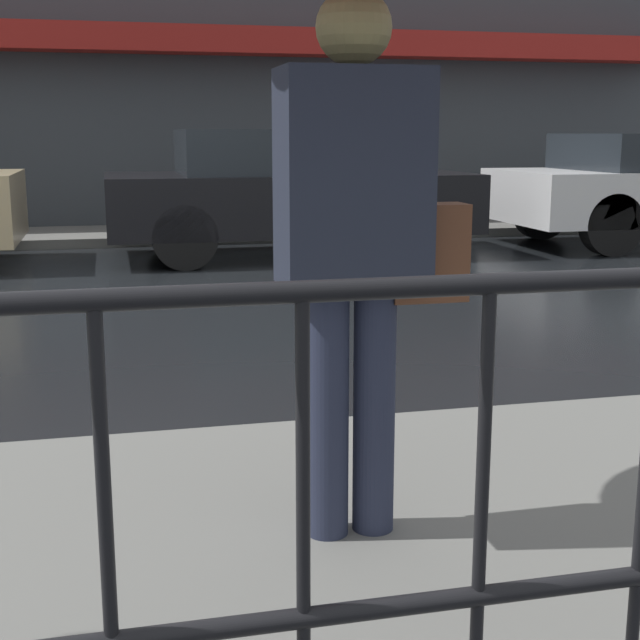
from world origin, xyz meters
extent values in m
plane|color=black|center=(0.00, 0.00, 0.00)|extent=(80.00, 80.00, 0.00)
cube|color=slate|center=(0.00, -5.02, 0.06)|extent=(28.00, 2.64, 0.12)
cube|color=slate|center=(0.00, 4.52, 0.06)|extent=(28.00, 1.65, 0.12)
cube|color=gold|center=(0.00, 0.00, 0.00)|extent=(25.20, 0.12, 0.01)
cube|color=#383D42|center=(0.00, 5.49, 2.34)|extent=(28.00, 0.30, 4.68)
cube|color=maroon|center=(0.00, 5.07, 2.60)|extent=(16.80, 0.55, 0.35)
cylinder|color=black|center=(0.16, -6.08, 0.63)|extent=(0.02, 0.02, 1.02)
cylinder|color=black|center=(0.47, -6.08, 0.63)|extent=(0.02, 0.02, 1.02)
cylinder|color=black|center=(0.79, -6.08, 0.63)|extent=(0.02, 0.02, 1.02)
cylinder|color=black|center=(1.11, -6.08, 0.63)|extent=(0.02, 0.02, 1.02)
cylinder|color=#23283D|center=(0.82, -4.84, 0.52)|extent=(0.13, 0.13, 0.81)
cylinder|color=#23283D|center=(0.97, -4.84, 0.52)|extent=(0.13, 0.13, 0.81)
cube|color=#232838|center=(0.90, -4.84, 1.25)|extent=(0.44, 0.26, 0.64)
sphere|color=#988A55|center=(0.90, -4.84, 1.68)|extent=(0.22, 0.22, 0.22)
cylinder|color=#262628|center=(0.90, -4.84, 1.61)|extent=(0.02, 0.02, 0.72)
cube|color=brown|center=(1.14, -4.84, 1.02)|extent=(0.24, 0.12, 0.30)
cube|color=black|center=(2.19, 2.51, 0.61)|extent=(4.06, 1.82, 0.65)
cube|color=#1E2328|center=(2.03, 2.51, 1.17)|extent=(2.11, 1.67, 0.48)
cylinder|color=black|center=(3.45, 3.31, 0.34)|extent=(0.67, 0.22, 0.67)
cylinder|color=black|center=(3.45, 1.71, 0.34)|extent=(0.67, 0.22, 0.67)
cylinder|color=black|center=(0.93, 3.31, 0.34)|extent=(0.67, 0.22, 0.67)
cylinder|color=black|center=(0.93, 1.71, 0.34)|extent=(0.67, 0.22, 0.67)
cylinder|color=black|center=(5.74, 3.37, 0.36)|extent=(0.71, 0.22, 0.71)
cylinder|color=black|center=(5.74, 1.66, 0.36)|extent=(0.71, 0.22, 0.71)
camera|label=1|loc=(0.19, -7.42, 1.38)|focal=50.00mm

